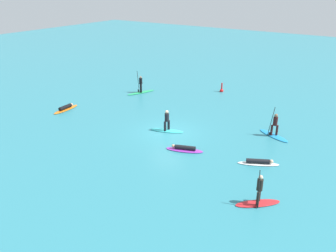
# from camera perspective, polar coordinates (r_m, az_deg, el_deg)

# --- Properties ---
(ground_plane) EXTENTS (120.00, 120.00, 0.00)m
(ground_plane) POSITION_cam_1_polar(r_m,az_deg,el_deg) (27.03, 0.00, -0.98)
(ground_plane) COLOR teal
(ground_plane) RESTS_ON ground
(surfer_on_teal_board) EXTENTS (2.71, 1.57, 1.72)m
(surfer_on_teal_board) POSITION_cam_1_polar(r_m,az_deg,el_deg) (27.01, -0.18, 0.10)
(surfer_on_teal_board) COLOR #33C6CC
(surfer_on_teal_board) RESTS_ON ground_plane
(surfer_on_green_board) EXTENTS (1.73, 3.20, 2.28)m
(surfer_on_green_board) POSITION_cam_1_polar(r_m,az_deg,el_deg) (36.57, -4.47, 6.15)
(surfer_on_green_board) COLOR #23B266
(surfer_on_green_board) RESTS_ON ground_plane
(surfer_on_white_board) EXTENTS (2.59, 1.72, 0.37)m
(surfer_on_white_board) POSITION_cam_1_polar(r_m,az_deg,el_deg) (23.09, 14.67, -5.77)
(surfer_on_white_board) COLOR white
(surfer_on_white_board) RESTS_ON ground_plane
(surfer_on_purple_board) EXTENTS (2.68, 1.59, 0.38)m
(surfer_on_purple_board) POSITION_cam_1_polar(r_m,az_deg,el_deg) (24.10, 2.68, -3.75)
(surfer_on_purple_board) COLOR purple
(surfer_on_purple_board) RESTS_ON ground_plane
(surfer_on_orange_board) EXTENTS (0.91, 2.88, 0.44)m
(surfer_on_orange_board) POSITION_cam_1_polar(r_m,az_deg,el_deg) (32.97, -16.40, 2.82)
(surfer_on_orange_board) COLOR orange
(surfer_on_orange_board) RESTS_ON ground_plane
(surfer_on_blue_board) EXTENTS (2.81, 1.87, 2.30)m
(surfer_on_blue_board) POSITION_cam_1_polar(r_m,az_deg,el_deg) (27.33, 17.00, -0.67)
(surfer_on_blue_board) COLOR #1E8CD1
(surfer_on_blue_board) RESTS_ON ground_plane
(surfer_on_red_board) EXTENTS (2.24, 2.15, 2.16)m
(surfer_on_red_board) POSITION_cam_1_polar(r_m,az_deg,el_deg) (19.10, 14.61, -11.08)
(surfer_on_red_board) COLOR red
(surfer_on_red_board) RESTS_ON ground_plane
(marker_buoy) EXTENTS (0.40, 0.40, 1.05)m
(marker_buoy) POSITION_cam_1_polar(r_m,az_deg,el_deg) (37.34, 8.78, 5.87)
(marker_buoy) COLOR red
(marker_buoy) RESTS_ON ground_plane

